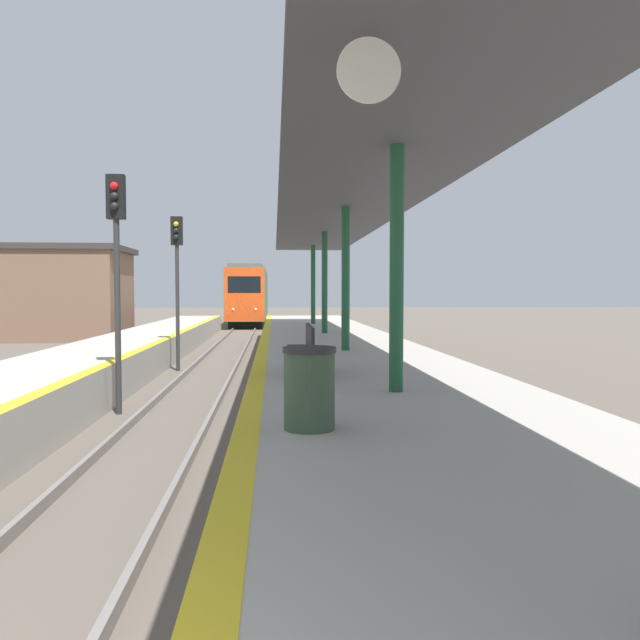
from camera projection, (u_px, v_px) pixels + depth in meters
The scene contains 7 objects.
train at pixel (249, 295), 49.64m from camera, with size 2.70×17.27×4.43m.
signal_mid at pixel (117, 249), 12.73m from camera, with size 0.36×0.31×4.91m.
signal_far at pixel (177, 264), 19.79m from camera, with size 0.36×0.31×4.91m.
station_canopy at pixel (346, 205), 16.47m from camera, with size 3.59×34.62×4.02m.
trash_bin at pixel (309, 388), 7.05m from camera, with size 0.61×0.61×0.93m.
bench at pixel (303, 348), 11.81m from camera, with size 0.44×1.96×0.92m.
station_building at pixel (27, 293), 33.05m from camera, with size 10.56×5.56×4.94m.
Camera 1 is at (1.97, -1.07, 2.53)m, focal length 35.00 mm.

